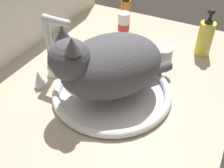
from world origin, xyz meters
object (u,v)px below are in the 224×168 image
(sink_basin, at_px, (112,92))
(faucet, at_px, (53,54))
(cat, at_px, (105,66))
(metal_jar, at_px, (162,55))
(amber_bottle, at_px, (126,11))
(pill_bottle, at_px, (124,24))
(soap_pump_bottle, at_px, (205,38))

(sink_basin, height_order, faucet, faucet)
(cat, bearing_deg, metal_jar, -18.50)
(amber_bottle, bearing_deg, sink_basin, -159.52)
(cat, distance_m, metal_jar, 0.28)
(sink_basin, xyz_separation_m, metal_jar, (0.23, -0.07, 0.02))
(sink_basin, height_order, pill_bottle, pill_bottle)
(sink_basin, distance_m, amber_bottle, 0.47)
(sink_basin, distance_m, pill_bottle, 0.38)
(sink_basin, height_order, soap_pump_bottle, soap_pump_bottle)
(cat, height_order, amber_bottle, cat)
(amber_bottle, bearing_deg, pill_bottle, -159.28)
(cat, bearing_deg, soap_pump_bottle, -28.14)
(amber_bottle, relative_size, soap_pump_bottle, 0.71)
(cat, distance_m, amber_bottle, 0.48)
(sink_basin, bearing_deg, cat, 144.79)
(faucet, xyz_separation_m, cat, (-0.02, -0.19, 0.03))
(sink_basin, xyz_separation_m, faucet, (-0.00, 0.20, 0.07))
(sink_basin, relative_size, pill_bottle, 4.07)
(faucet, height_order, soap_pump_bottle, faucet)
(faucet, relative_size, pill_bottle, 2.44)
(sink_basin, relative_size, soap_pump_bottle, 2.09)
(faucet, distance_m, metal_jar, 0.37)
(sink_basin, height_order, cat, cat)
(amber_bottle, height_order, pill_bottle, amber_bottle)
(amber_bottle, xyz_separation_m, soap_pump_bottle, (-0.09, -0.35, 0.01))
(faucet, relative_size, metal_jar, 2.99)
(cat, bearing_deg, pill_bottle, 18.02)
(metal_jar, bearing_deg, pill_bottle, 59.11)
(cat, bearing_deg, amber_bottle, 18.50)
(sink_basin, distance_m, soap_pump_bottle, 0.40)
(cat, relative_size, metal_jar, 5.07)
(cat, height_order, pill_bottle, cat)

